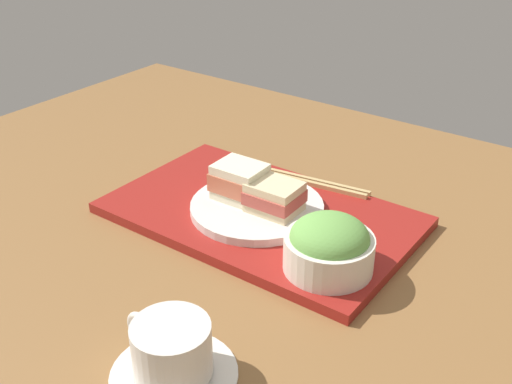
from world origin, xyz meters
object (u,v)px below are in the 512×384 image
object	(u,v)px
salad_bowl	(329,246)
chopsticks_pair	(312,182)
sandwich_plate	(257,207)
coffee_cup	(172,354)
sandwich_near	(274,197)
sandwich_far	(240,181)

from	to	relation	value
salad_bowl	chopsticks_pair	distance (cm)	23.33
chopsticks_pair	salad_bowl	bearing A→B (deg)	126.59
sandwich_plate	salad_bowl	xyz separation A→B (cm)	(-15.77, 6.40, 2.76)
salad_bowl	coffee_cup	world-z (taller)	salad_bowl
salad_bowl	coffee_cup	size ratio (longest dim) A/B	0.85
sandwich_near	salad_bowl	xyz separation A→B (cm)	(-12.64, 6.34, -0.05)
sandwich_far	sandwich_near	bearing A→B (deg)	178.97
sandwich_plate	chopsticks_pair	xyz separation A→B (cm)	(-1.98, -12.18, -0.27)
sandwich_plate	coffee_cup	bearing A→B (deg)	110.46
coffee_cup	chopsticks_pair	bearing A→B (deg)	-77.55
coffee_cup	sandwich_far	bearing A→B (deg)	-64.62
sandwich_plate	chopsticks_pair	size ratio (longest dim) A/B	1.05
sandwich_far	salad_bowl	size ratio (longest dim) A/B	0.68
sandwich_plate	sandwich_near	xyz separation A→B (cm)	(-3.13, 0.06, 2.81)
sandwich_far	coffee_cup	bearing A→B (deg)	115.38
sandwich_far	coffee_cup	size ratio (longest dim) A/B	0.58
coffee_cup	salad_bowl	bearing A→B (deg)	-100.14
sandwich_far	salad_bowl	bearing A→B (deg)	161.15
sandwich_plate	sandwich_near	size ratio (longest dim) A/B	2.63
sandwich_near	salad_bowl	bearing A→B (deg)	153.37
salad_bowl	sandwich_near	bearing A→B (deg)	-26.63
sandwich_near	sandwich_far	xyz separation A→B (cm)	(6.25, -0.11, 0.52)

